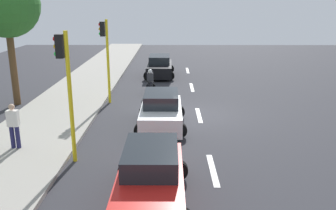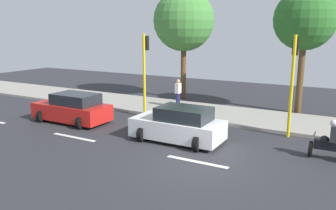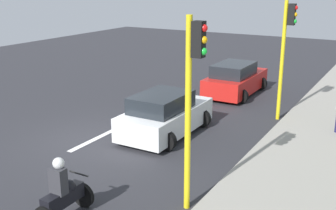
{
  "view_description": "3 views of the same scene",
  "coord_description": "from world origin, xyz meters",
  "px_view_note": "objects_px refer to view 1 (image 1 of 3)",
  "views": [
    {
      "loc": [
        1.43,
        16.97,
        5.38
      ],
      "look_at": [
        1.5,
        3.69,
        1.58
      ],
      "focal_mm": 38.72,
      "sensor_mm": 36.0,
      "label": 1
    },
    {
      "loc": [
        -10.78,
        -4.8,
        4.69
      ],
      "look_at": [
        0.77,
        1.63,
        1.8
      ],
      "focal_mm": 36.79,
      "sensor_mm": 36.0,
      "label": 2
    },
    {
      "loc": [
        8.79,
        -10.18,
        5.18
      ],
      "look_at": [
        1.52,
        2.39,
        0.84
      ],
      "focal_mm": 44.77,
      "sensor_mm": 36.0,
      "label": 3
    }
  ],
  "objects_px": {
    "pedestrian_near_signal": "(14,125)",
    "traffic_light_midblock": "(106,49)",
    "car_black": "(159,67)",
    "motorcycle": "(150,84)",
    "street_tree_north": "(6,5)",
    "car_red": "(151,178)",
    "traffic_light_corner": "(66,79)",
    "car_white": "(161,111)"
  },
  "relations": [
    {
      "from": "car_black",
      "to": "motorcycle",
      "type": "distance_m",
      "value": 5.58
    },
    {
      "from": "car_white",
      "to": "street_tree_north",
      "type": "bearing_deg",
      "value": -24.61
    },
    {
      "from": "car_white",
      "to": "motorcycle",
      "type": "bearing_deg",
      "value": -82.24
    },
    {
      "from": "traffic_light_corner",
      "to": "motorcycle",
      "type": "bearing_deg",
      "value": -103.34
    },
    {
      "from": "car_white",
      "to": "pedestrian_near_signal",
      "type": "bearing_deg",
      "value": 27.82
    },
    {
      "from": "car_black",
      "to": "motorcycle",
      "type": "relative_size",
      "value": 2.74
    },
    {
      "from": "motorcycle",
      "to": "traffic_light_midblock",
      "type": "height_order",
      "value": "traffic_light_midblock"
    },
    {
      "from": "car_red",
      "to": "car_black",
      "type": "relative_size",
      "value": 0.97
    },
    {
      "from": "street_tree_north",
      "to": "car_white",
      "type": "bearing_deg",
      "value": 155.39
    },
    {
      "from": "car_red",
      "to": "traffic_light_midblock",
      "type": "relative_size",
      "value": 0.9
    },
    {
      "from": "pedestrian_near_signal",
      "to": "traffic_light_midblock",
      "type": "height_order",
      "value": "traffic_light_midblock"
    },
    {
      "from": "car_red",
      "to": "pedestrian_near_signal",
      "type": "distance_m",
      "value": 6.24
    },
    {
      "from": "car_black",
      "to": "traffic_light_corner",
      "type": "bearing_deg",
      "value": 80.04
    },
    {
      "from": "car_red",
      "to": "traffic_light_midblock",
      "type": "distance_m",
      "value": 10.88
    },
    {
      "from": "car_red",
      "to": "car_white",
      "type": "height_order",
      "value": "same"
    },
    {
      "from": "motorcycle",
      "to": "pedestrian_near_signal",
      "type": "bearing_deg",
      "value": 62.27
    },
    {
      "from": "motorcycle",
      "to": "traffic_light_midblock",
      "type": "xyz_separation_m",
      "value": [
        2.24,
        1.82,
        2.29
      ]
    },
    {
      "from": "car_red",
      "to": "motorcycle",
      "type": "xyz_separation_m",
      "value": [
        0.65,
        -12.08,
        -0.07
      ]
    },
    {
      "from": "car_white",
      "to": "street_tree_north",
      "type": "height_order",
      "value": "street_tree_north"
    },
    {
      "from": "car_red",
      "to": "traffic_light_corner",
      "type": "height_order",
      "value": "traffic_light_corner"
    },
    {
      "from": "car_red",
      "to": "motorcycle",
      "type": "distance_m",
      "value": 12.1
    },
    {
      "from": "motorcycle",
      "to": "pedestrian_near_signal",
      "type": "height_order",
      "value": "pedestrian_near_signal"
    },
    {
      "from": "car_black",
      "to": "traffic_light_midblock",
      "type": "xyz_separation_m",
      "value": [
        2.64,
        7.39,
        2.22
      ]
    },
    {
      "from": "pedestrian_near_signal",
      "to": "traffic_light_midblock",
      "type": "relative_size",
      "value": 0.38
    },
    {
      "from": "car_red",
      "to": "pedestrian_near_signal",
      "type": "height_order",
      "value": "pedestrian_near_signal"
    },
    {
      "from": "traffic_light_corner",
      "to": "traffic_light_midblock",
      "type": "relative_size",
      "value": 1.0
    },
    {
      "from": "car_black",
      "to": "traffic_light_midblock",
      "type": "height_order",
      "value": "traffic_light_midblock"
    },
    {
      "from": "traffic_light_midblock",
      "to": "street_tree_north",
      "type": "height_order",
      "value": "street_tree_north"
    },
    {
      "from": "car_black",
      "to": "traffic_light_midblock",
      "type": "relative_size",
      "value": 0.93
    },
    {
      "from": "traffic_light_corner",
      "to": "traffic_light_midblock",
      "type": "distance_m",
      "value": 7.63
    },
    {
      "from": "motorcycle",
      "to": "traffic_light_midblock",
      "type": "bearing_deg",
      "value": 39.12
    },
    {
      "from": "street_tree_north",
      "to": "traffic_light_midblock",
      "type": "bearing_deg",
      "value": -175.66
    },
    {
      "from": "pedestrian_near_signal",
      "to": "car_white",
      "type": "bearing_deg",
      "value": -152.18
    },
    {
      "from": "car_white",
      "to": "motorcycle",
      "type": "relative_size",
      "value": 2.55
    },
    {
      "from": "car_red",
      "to": "motorcycle",
      "type": "relative_size",
      "value": 2.66
    },
    {
      "from": "car_red",
      "to": "traffic_light_corner",
      "type": "bearing_deg",
      "value": -42.16
    },
    {
      "from": "motorcycle",
      "to": "street_tree_north",
      "type": "distance_m",
      "value": 8.74
    },
    {
      "from": "car_black",
      "to": "car_red",
      "type": "bearing_deg",
      "value": 90.83
    },
    {
      "from": "pedestrian_near_signal",
      "to": "car_black",
      "type": "bearing_deg",
      "value": -109.16
    },
    {
      "from": "traffic_light_corner",
      "to": "street_tree_north",
      "type": "relative_size",
      "value": 0.65
    },
    {
      "from": "car_white",
      "to": "car_black",
      "type": "relative_size",
      "value": 0.93
    },
    {
      "from": "car_white",
      "to": "car_red",
      "type": "bearing_deg",
      "value": 88.7
    }
  ]
}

